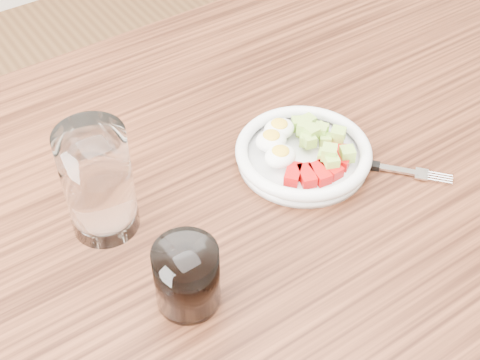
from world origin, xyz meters
name	(u,v)px	position (x,y,z in m)	size (l,w,h in m)	color
dining_table	(250,246)	(0.00, 0.00, 0.67)	(1.50, 0.90, 0.77)	brown
bowl	(302,152)	(0.10, 0.02, 0.79)	(0.19, 0.19, 0.05)	white
fork	(365,164)	(0.17, -0.04, 0.77)	(0.14, 0.15, 0.01)	black
water_glass	(98,182)	(-0.18, 0.07, 0.85)	(0.08, 0.08, 0.15)	white
coffee_glass	(187,277)	(-0.15, -0.09, 0.81)	(0.07, 0.07, 0.08)	white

